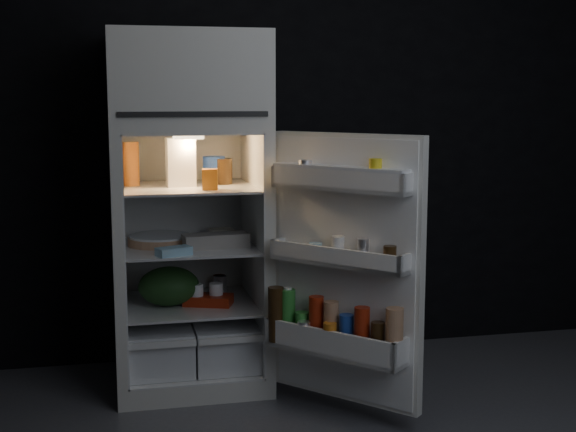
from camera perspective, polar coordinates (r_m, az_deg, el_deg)
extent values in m
cube|color=black|center=(4.51, -1.24, 6.98)|extent=(4.00, 0.00, 2.70)
cube|color=white|center=(4.28, -6.91, -10.94)|extent=(0.76, 0.70, 0.10)
cube|color=white|center=(4.09, -12.03, -2.53)|extent=(0.05, 0.70, 1.20)
cube|color=white|center=(4.16, -2.20, -2.17)|extent=(0.05, 0.70, 1.20)
cube|color=white|center=(4.43, -7.50, -1.58)|extent=(0.66, 0.05, 1.20)
cube|color=white|center=(4.04, -7.23, 6.45)|extent=(0.76, 0.70, 0.06)
cube|color=white|center=(4.04, -7.30, 9.86)|extent=(0.76, 0.70, 0.42)
cube|color=black|center=(3.68, -6.70, 7.20)|extent=(0.68, 0.01, 0.02)
cube|color=white|center=(4.07, -11.61, -2.59)|extent=(0.01, 0.65, 1.20)
cube|color=white|center=(4.13, -2.53, -2.25)|extent=(0.01, 0.65, 1.20)
cube|color=white|center=(4.02, -7.19, 5.95)|extent=(0.66, 0.65, 0.01)
cube|color=white|center=(4.24, -6.89, -10.36)|extent=(0.66, 0.65, 0.01)
cube|color=white|center=(4.04, -7.12, 2.04)|extent=(0.65, 0.63, 0.01)
cube|color=white|center=(4.08, -7.04, -2.15)|extent=(0.65, 0.63, 0.01)
cube|color=white|center=(4.15, -6.96, -6.23)|extent=(0.65, 0.63, 0.01)
cube|color=white|center=(4.21, -9.20, -8.88)|extent=(0.32, 0.59, 0.22)
cube|color=white|center=(4.24, -4.70, -8.67)|extent=(0.32, 0.59, 0.22)
cube|color=white|center=(3.87, -8.92, -9.03)|extent=(0.32, 0.02, 0.03)
cube|color=white|center=(3.91, -4.03, -8.79)|extent=(0.32, 0.02, 0.03)
cube|color=#FFE5B2|center=(3.97, -7.11, 5.62)|extent=(0.14, 0.14, 0.02)
cube|color=white|center=(3.64, 4.19, -3.74)|extent=(0.54, 0.60, 1.22)
cube|color=white|center=(3.61, 3.96, -3.82)|extent=(0.48, 0.55, 1.18)
cube|color=white|center=(3.52, 3.66, 1.96)|extent=(0.52, 0.57, 0.02)
cube|color=white|center=(3.49, 3.35, 2.52)|extent=(0.46, 0.52, 0.10)
cube|color=white|center=(3.35, 8.44, 2.20)|extent=(0.08, 0.07, 0.10)
cube|color=white|center=(3.70, -0.67, 2.89)|extent=(0.08, 0.07, 0.10)
cube|color=white|center=(3.57, 3.56, -3.40)|extent=(0.52, 0.58, 0.02)
cube|color=white|center=(3.53, 3.22, -2.97)|extent=(0.46, 0.52, 0.09)
cube|color=white|center=(3.40, 8.28, -3.49)|extent=(0.09, 0.08, 0.09)
cube|color=white|center=(3.74, -0.70, -2.29)|extent=(0.09, 0.08, 0.09)
cube|color=white|center=(3.66, 3.33, -9.68)|extent=(0.55, 0.60, 0.02)
cube|color=white|center=(3.59, 2.82, -9.11)|extent=(0.46, 0.52, 0.13)
cube|color=white|center=(3.48, 7.98, -9.75)|extent=(0.12, 0.11, 0.13)
cube|color=white|center=(3.82, -0.87, -8.01)|extent=(0.12, 0.11, 0.13)
cube|color=white|center=(3.51, 3.67, 3.45)|extent=(0.50, 0.56, 0.02)
cylinder|color=yellow|center=(3.42, 6.22, 3.00)|extent=(0.08, 0.08, 0.13)
cylinder|color=silver|center=(3.49, 4.22, 2.78)|extent=(0.08, 0.08, 0.09)
cylinder|color=silver|center=(3.61, 1.25, 3.16)|extent=(0.08, 0.08, 0.11)
cylinder|color=black|center=(3.43, 7.25, -2.94)|extent=(0.08, 0.08, 0.10)
cylinder|color=silver|center=(3.49, 5.38, -2.57)|extent=(0.07, 0.07, 0.12)
cylinder|color=silver|center=(3.56, 3.57, -2.35)|extent=(0.08, 0.08, 0.11)
cylinder|color=#8BBED7|center=(3.62, 1.96, -2.48)|extent=(0.08, 0.08, 0.07)
cylinder|color=#A97B59|center=(3.47, 7.57, -8.46)|extent=(0.11, 0.11, 0.24)
cylinder|color=black|center=(3.52, 6.40, -8.83)|extent=(0.08, 0.08, 0.17)
cylinder|color=maroon|center=(3.55, 5.27, -8.21)|extent=(0.10, 0.10, 0.22)
cylinder|color=#1B3C96|center=(3.60, 4.16, -8.36)|extent=(0.09, 0.09, 0.18)
cylinder|color=#A97B59|center=(3.63, 3.08, -7.80)|extent=(0.10, 0.10, 0.22)
cylinder|color=maroon|center=(3.67, 2.02, -7.52)|extent=(0.10, 0.10, 0.23)
cylinder|color=#338C33|center=(3.73, 0.99, -7.95)|extent=(0.09, 0.09, 0.15)
cylinder|color=#338C33|center=(3.76, -0.02, -7.05)|extent=(0.10, 0.10, 0.24)
cylinder|color=#CB6B17|center=(3.60, 3.00, -8.65)|extent=(0.08, 0.08, 0.14)
cylinder|color=silver|center=(3.68, 1.14, -8.41)|extent=(0.08, 0.08, 0.12)
cylinder|color=black|center=(3.75, -0.88, -7.00)|extent=(0.10, 0.10, 0.26)
cylinder|color=white|center=(3.73, -0.02, -5.28)|extent=(0.05, 0.05, 0.02)
cube|color=white|center=(4.03, -7.65, 3.82)|extent=(0.14, 0.14, 0.24)
cylinder|color=#1B3C96|center=(4.13, -5.29, 3.27)|extent=(0.15, 0.15, 0.14)
cylinder|color=black|center=(4.12, -4.67, 3.19)|extent=(0.11, 0.11, 0.13)
cylinder|color=#BA5F1D|center=(4.08, -11.10, 3.66)|extent=(0.10, 0.10, 0.22)
cube|color=#CB6B17|center=(3.86, -5.57, 2.61)|extent=(0.08, 0.07, 0.10)
cube|color=gray|center=(3.99, -5.17, -1.75)|extent=(0.34, 0.16, 0.07)
cylinder|color=#A97B59|center=(4.11, -9.10, -1.75)|extent=(0.42, 0.42, 0.04)
cube|color=#8BBED7|center=(3.82, -8.12, -2.50)|extent=(0.18, 0.13, 0.04)
cube|color=beige|center=(4.26, -4.74, -1.24)|extent=(0.13, 0.11, 0.05)
ellipsoid|color=#193815|center=(4.09, -8.47, -4.96)|extent=(0.36, 0.33, 0.20)
cube|color=maroon|center=(4.09, -5.68, -5.96)|extent=(0.27, 0.20, 0.05)
cylinder|color=maroon|center=(4.35, -4.91, -4.79)|extent=(0.08, 0.08, 0.09)
cylinder|color=silver|center=(4.34, -4.85, -4.85)|extent=(0.09, 0.09, 0.09)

